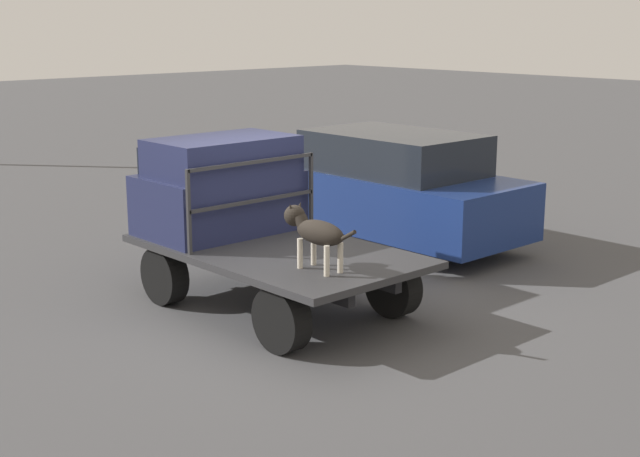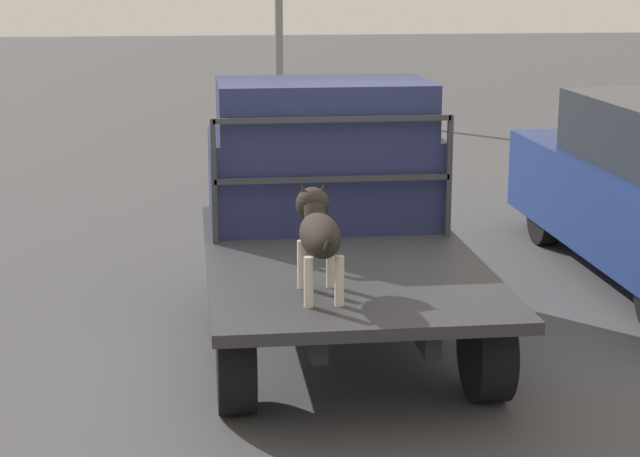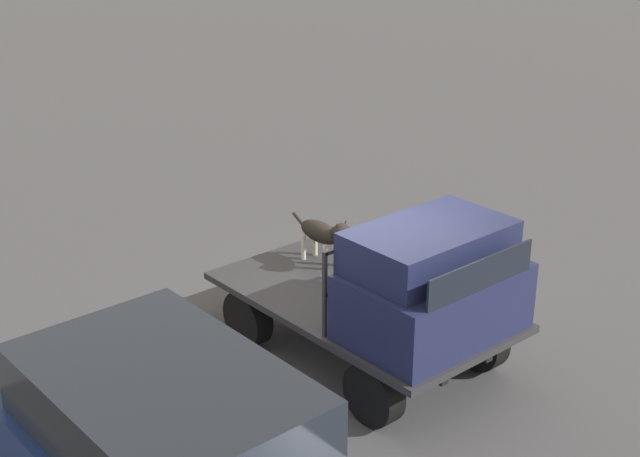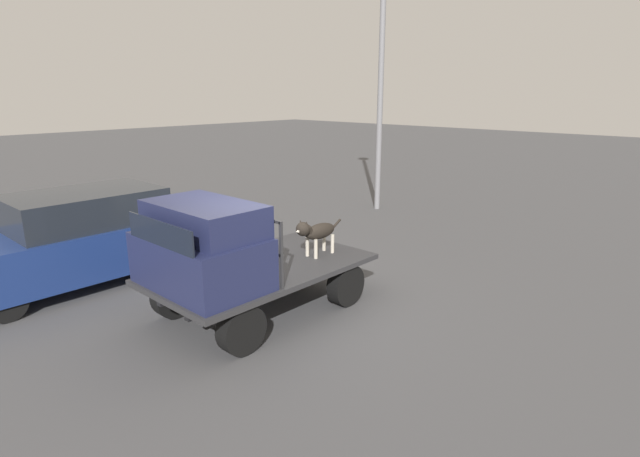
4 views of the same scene
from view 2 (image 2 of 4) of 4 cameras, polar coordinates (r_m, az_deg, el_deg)
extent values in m
plane|color=#474749|center=(8.14, 1.06, -6.43)|extent=(80.00, 80.00, 0.00)
cylinder|color=black|center=(8.99, -5.14, -2.22)|extent=(0.69, 0.24, 0.69)
cylinder|color=black|center=(9.18, 5.26, -1.88)|extent=(0.69, 0.24, 0.69)
cylinder|color=black|center=(6.94, -4.52, -7.05)|extent=(0.69, 0.24, 0.69)
cylinder|color=black|center=(7.19, 8.88, -6.42)|extent=(0.69, 0.24, 0.69)
cube|color=black|center=(7.92, -1.40, -2.59)|extent=(3.20, 0.10, 0.18)
cube|color=black|center=(8.01, 3.53, -2.42)|extent=(3.20, 0.10, 0.18)
cube|color=#2D2D30|center=(7.92, 1.08, -1.61)|extent=(3.47, 1.98, 0.08)
cube|color=#1E2347|center=(8.88, 0.12, 2.74)|extent=(1.21, 1.86, 0.73)
cube|color=#1E2347|center=(8.69, 0.20, 6.43)|extent=(1.03, 1.71, 0.45)
cube|color=black|center=(9.38, -0.33, 6.54)|extent=(0.02, 1.52, 0.33)
cube|color=#2D2D30|center=(8.13, -5.67, 2.49)|extent=(0.04, 0.04, 0.96)
cube|color=#2D2D30|center=(8.36, 6.90, 2.77)|extent=(0.04, 0.04, 0.96)
cube|color=#2D2D30|center=(8.12, 0.71, 5.84)|extent=(0.04, 1.82, 0.04)
cube|color=#2D2D30|center=(8.20, 0.70, 2.65)|extent=(0.04, 1.82, 0.04)
cylinder|color=beige|center=(7.01, -0.98, -1.93)|extent=(0.06, 0.06, 0.32)
cylinder|color=beige|center=(7.04, 0.57, -1.88)|extent=(0.06, 0.06, 0.32)
cylinder|color=beige|center=(6.62, -0.61, -2.87)|extent=(0.06, 0.06, 0.32)
cylinder|color=beige|center=(6.64, 1.04, -2.81)|extent=(0.06, 0.06, 0.32)
ellipsoid|color=black|center=(6.77, 0.00, -0.37)|extent=(0.66, 0.26, 0.26)
sphere|color=beige|center=(6.95, -0.18, -0.37)|extent=(0.12, 0.12, 0.12)
cylinder|color=black|center=(7.02, -0.28, 0.74)|extent=(0.18, 0.14, 0.18)
sphere|color=black|center=(7.13, -0.39, 1.31)|extent=(0.23, 0.23, 0.23)
cone|color=beige|center=(7.22, -0.48, 1.34)|extent=(0.13, 0.13, 0.13)
cone|color=black|center=(7.09, -0.89, 2.05)|extent=(0.06, 0.08, 0.10)
cone|color=black|center=(7.10, 0.12, 2.07)|extent=(0.06, 0.08, 0.10)
cylinder|color=black|center=(6.39, 0.42, -0.97)|extent=(0.28, 0.04, 0.19)
cylinder|color=black|center=(11.36, 11.89, 0.66)|extent=(0.60, 0.20, 0.60)
camera|label=1|loc=(5.29, -98.88, 3.70)|focal=50.00mm
camera|label=3|loc=(16.16, 21.88, 21.69)|focal=50.00mm
camera|label=4|loc=(13.20, -28.36, 14.66)|focal=28.00mm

